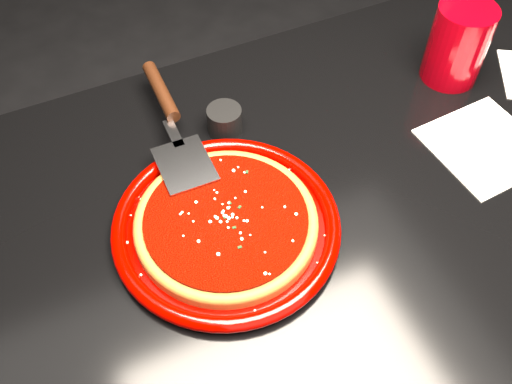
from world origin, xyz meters
TOP-DOWN VIEW (x-y plane):
  - floor at (0.00, 0.00)m, footprint 4.00×4.00m
  - table at (0.00, 0.00)m, footprint 1.20×0.80m
  - plate at (-0.17, 0.03)m, footprint 0.40×0.40m
  - pizza_crust at (-0.17, 0.03)m, footprint 0.32×0.32m
  - pizza_crust_rim at (-0.17, 0.03)m, footprint 0.32×0.32m
  - pizza_sauce at (-0.17, 0.03)m, footprint 0.28×0.28m
  - parmesan_dusting at (-0.17, 0.03)m, footprint 0.22×0.22m
  - basil_flecks at (-0.17, 0.03)m, footprint 0.20×0.20m
  - pizza_server at (-0.18, 0.22)m, footprint 0.10×0.33m
  - cup at (0.31, 0.17)m, footprint 0.12×0.12m
  - napkin_a at (0.26, 0.00)m, footprint 0.17×0.17m
  - ramekin at (-0.10, 0.21)m, footprint 0.07×0.07m

SIDE VIEW (x-z plane):
  - floor at x=0.00m, z-range -0.01..0.00m
  - table at x=0.00m, z-range 0.00..0.75m
  - napkin_a at x=0.26m, z-range 0.75..0.75m
  - plate at x=-0.17m, z-range 0.75..0.77m
  - pizza_crust at x=-0.17m, z-range 0.76..0.77m
  - ramekin at x=-0.10m, z-range 0.75..0.79m
  - pizza_crust_rim at x=-0.17m, z-range 0.76..0.78m
  - pizza_sauce at x=-0.17m, z-range 0.77..0.78m
  - basil_flecks at x=-0.17m, z-range 0.78..0.78m
  - parmesan_dusting at x=-0.17m, z-range 0.78..0.79m
  - pizza_server at x=-0.18m, z-range 0.78..0.80m
  - cup at x=0.31m, z-range 0.75..0.89m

